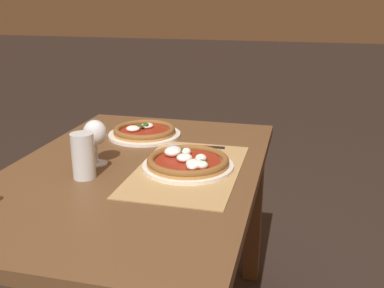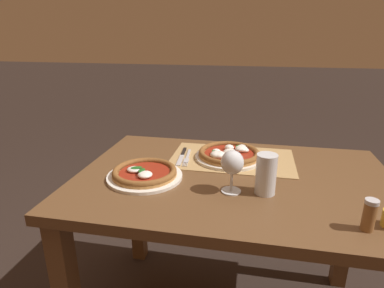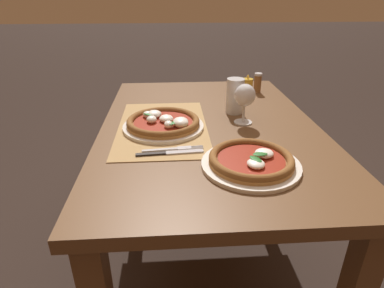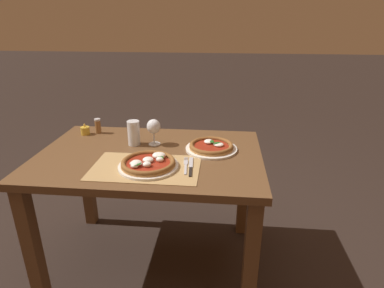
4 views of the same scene
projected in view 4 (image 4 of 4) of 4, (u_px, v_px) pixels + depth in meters
The scene contains 11 objects.
ground_plane at pixel (155, 259), 2.05m from camera, with size 24.00×24.00×0.00m, color black.
dining_table at pixel (151, 171), 1.82m from camera, with size 1.23×0.83×0.74m.
paper_placemat at pixel (146, 168), 1.60m from camera, with size 0.54×0.33×0.00m, color #A88451.
pizza_near at pixel (148, 163), 1.60m from camera, with size 0.30×0.30×0.05m.
pizza_far at pixel (211, 147), 1.81m from camera, with size 0.29×0.29×0.05m.
wine_glass at pixel (154, 128), 1.86m from camera, with size 0.08×0.08×0.16m.
pint_glass at pixel (134, 133), 1.87m from camera, with size 0.07×0.07×0.15m.
fork at pixel (186, 165), 1.62m from camera, with size 0.04×0.20×0.00m.
knife at pixel (191, 166), 1.61m from camera, with size 0.03×0.22×0.01m.
votive_candle at pixel (85, 131), 2.05m from camera, with size 0.06×0.06×0.07m.
pepper_shaker at pixel (98, 126), 2.06m from camera, with size 0.04×0.04×0.10m.
Camera 4 is at (0.40, -1.60, 1.45)m, focal length 30.00 mm.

